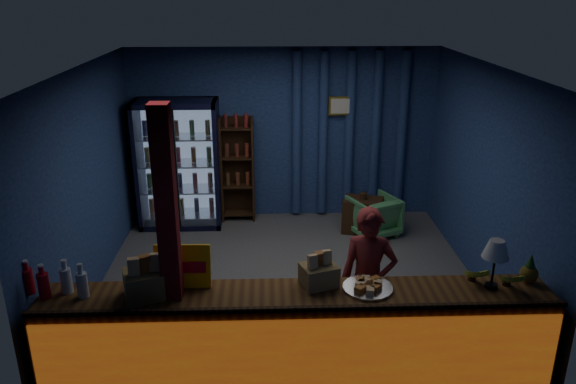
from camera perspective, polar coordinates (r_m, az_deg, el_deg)
name	(u,v)px	position (r m, az deg, el deg)	size (l,w,h in m)	color
ground	(289,282)	(6.98, 0.08, -9.10)	(4.60, 4.60, 0.00)	#515154
room_walls	(289,160)	(6.36, 0.08, 3.32)	(4.60, 4.60, 4.60)	navy
counter	(297,341)	(5.11, 0.92, -14.93)	(4.40, 0.57, 0.99)	brown
support_post	(171,259)	(4.76, -11.84, -6.70)	(0.16, 0.16, 2.60)	maroon
beverage_cooler	(180,164)	(8.48, -10.96, 2.81)	(1.20, 0.62, 1.90)	black
bottle_shelf	(238,169)	(8.57, -5.13, 2.30)	(0.50, 0.28, 1.60)	#3E2213
curtain_folds	(349,135)	(8.58, 6.25, 5.81)	(1.74, 0.14, 2.50)	navy
framed_picture	(341,106)	(8.42, 5.39, 8.70)	(0.36, 0.04, 0.28)	gold
shopkeeper	(368,281)	(5.53, 8.12, -8.98)	(0.54, 0.36, 1.49)	maroon
green_chair	(373,216)	(8.22, 8.67, -2.40)	(0.62, 0.64, 0.58)	#52A460
side_table	(362,215)	(8.32, 7.57, -2.34)	(0.64, 0.54, 0.60)	#3E2213
yellow_sign	(182,266)	(4.97, -10.67, -7.45)	(0.49, 0.11, 0.39)	#FFBA0D
soda_bottles	(55,282)	(5.17, -22.60, -8.42)	(0.58, 0.18, 0.31)	#B70C1B
snack_box_left	(146,282)	(4.92, -14.19, -8.81)	(0.44, 0.40, 0.38)	#A0874D
snack_box_centre	(319,274)	(4.95, 3.16, -8.28)	(0.36, 0.33, 0.31)	#A0874D
pastry_tray	(368,286)	(4.97, 8.11, -9.48)	(0.44, 0.44, 0.07)	silver
banana_bunches	(492,276)	(5.26, 19.98, -8.04)	(0.52, 0.30, 0.17)	yellow
table_lamp	(496,251)	(5.10, 20.38, -5.63)	(0.23, 0.23, 0.45)	black
pineapple	(529,271)	(5.41, 23.32, -7.41)	(0.16, 0.16, 0.27)	olive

